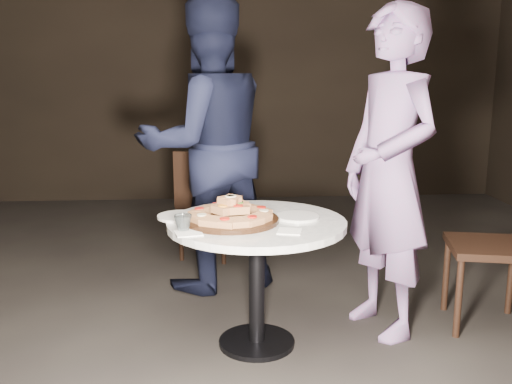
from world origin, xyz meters
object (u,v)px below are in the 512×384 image
(table, at_px, (257,244))
(chair_far, at_px, (205,197))
(diner_navy, at_px, (207,146))
(water_glass, at_px, (183,223))
(focaccia_pile, at_px, (231,211))
(diner_teal, at_px, (389,173))
(serving_board, at_px, (231,220))
(chair_right, at_px, (509,235))

(table, xyz_separation_m, chair_far, (-0.27, 1.38, -0.06))
(diner_navy, bearing_deg, water_glass, 63.69)
(focaccia_pile, xyz_separation_m, diner_teal, (0.82, 0.17, 0.14))
(table, height_order, focaccia_pile, focaccia_pile)
(serving_board, bearing_deg, diner_navy, 97.78)
(serving_board, xyz_separation_m, chair_right, (1.48, 0.15, -0.15))
(chair_far, bearing_deg, serving_board, 114.55)
(water_glass, bearing_deg, serving_board, 32.60)
(table, distance_m, diner_teal, 0.78)
(focaccia_pile, bearing_deg, chair_far, 96.09)
(water_glass, bearing_deg, chair_far, 87.35)
(chair_far, relative_size, diner_teal, 0.48)
(table, bearing_deg, serving_board, -168.45)
(table, height_order, chair_far, chair_far)
(table, xyz_separation_m, diner_teal, (0.69, 0.14, 0.32))
(water_glass, relative_size, chair_right, 0.09)
(chair_far, relative_size, diner_navy, 0.45)
(focaccia_pile, bearing_deg, diner_teal, 11.52)
(chair_far, bearing_deg, table, 119.79)
(water_glass, bearing_deg, diner_navy, 84.50)
(table, distance_m, focaccia_pile, 0.21)
(chair_right, bearing_deg, diner_navy, -102.34)
(diner_navy, bearing_deg, serving_board, 76.97)
(table, bearing_deg, water_glass, -154.34)
(water_glass, relative_size, diner_navy, 0.04)
(chair_right, bearing_deg, table, -72.38)
(focaccia_pile, distance_m, water_glass, 0.27)
(water_glass, relative_size, chair_far, 0.10)
(chair_right, height_order, diner_navy, diner_navy)
(serving_board, bearing_deg, chair_far, 95.99)
(focaccia_pile, relative_size, chair_far, 0.51)
(serving_board, relative_size, chair_right, 0.52)
(chair_far, bearing_deg, chair_right, 160.81)
(water_glass, distance_m, diner_teal, 1.10)
(serving_board, xyz_separation_m, water_glass, (-0.22, -0.14, 0.03))
(chair_right, distance_m, diner_teal, 0.74)
(chair_far, xyz_separation_m, diner_navy, (0.03, -0.52, 0.44))
(focaccia_pile, bearing_deg, diner_navy, 97.94)
(water_glass, distance_m, chair_far, 1.57)
(diner_teal, bearing_deg, chair_right, 67.57)
(diner_teal, bearing_deg, diner_navy, -147.94)
(chair_far, xyz_separation_m, diner_teal, (0.97, -1.24, 0.38))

